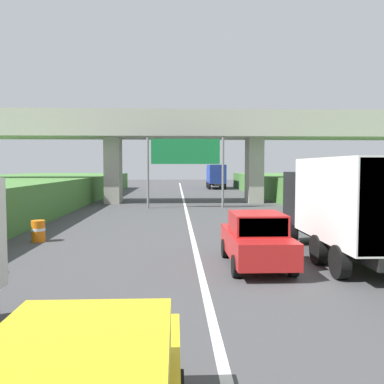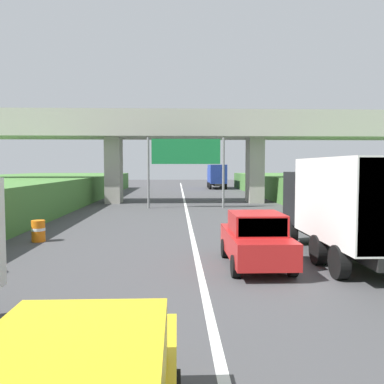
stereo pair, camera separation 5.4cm
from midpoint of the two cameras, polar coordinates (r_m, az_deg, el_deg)
lane_centre_stripe at (r=27.91m, az=-0.67°, el=-2.88°), size 0.20×100.24×0.01m
overpass_bridge at (r=35.37m, az=-0.99°, el=8.12°), size 40.00×4.80×7.86m
overhead_highway_sign at (r=30.51m, az=-0.81°, el=5.11°), size 5.88×0.18×5.36m
truck_blue at (r=58.23m, az=3.51°, el=2.40°), size 2.44×7.30×3.44m
truck_black at (r=14.44m, az=20.87°, el=-1.48°), size 2.44×7.30×3.44m
car_red at (r=12.93m, az=9.14°, el=-6.68°), size 1.86×4.10×1.72m
construction_barrel_2 at (r=18.19m, az=-20.87°, el=-5.16°), size 0.57×0.57×0.90m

